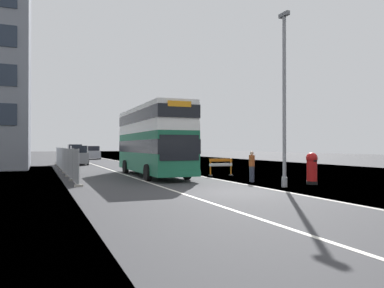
{
  "coord_description": "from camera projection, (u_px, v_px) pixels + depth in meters",
  "views": [
    {
      "loc": [
        -7.99,
        -14.54,
        2.07
      ],
      "look_at": [
        0.85,
        6.6,
        2.2
      ],
      "focal_mm": 34.58,
      "sensor_mm": 36.0,
      "label": 1
    }
  ],
  "objects": [
    {
      "name": "roadworks_barrier",
      "position": [
        221.0,
        165.0,
        25.68
      ],
      "size": [
        1.7,
        0.58,
        1.2
      ],
      "color": "orange",
      "rests_on": "ground"
    },
    {
      "name": "car_oncoming_near",
      "position": [
        78.0,
        156.0,
        41.07
      ],
      "size": [
        1.92,
        4.32,
        2.12
      ],
      "color": "slate",
      "rests_on": "ground"
    },
    {
      "name": "pedestrian_at_kerb",
      "position": [
        252.0,
        166.0,
        21.28
      ],
      "size": [
        0.34,
        0.34,
        1.78
      ],
      "color": "#2D3342",
      "rests_on": "ground"
    },
    {
      "name": "red_pillar_postbox",
      "position": [
        312.0,
        167.0,
        19.92
      ],
      "size": [
        0.61,
        0.61,
        1.73
      ],
      "color": "black",
      "rests_on": "ground"
    },
    {
      "name": "car_receding_far",
      "position": [
        93.0,
        153.0,
        58.6
      ],
      "size": [
        2.1,
        3.84,
        2.09
      ],
      "color": "gray",
      "rests_on": "ground"
    },
    {
      "name": "lamppost_foreground",
      "position": [
        284.0,
        104.0,
        18.66
      ],
      "size": [
        0.29,
        0.7,
        8.83
      ],
      "color": "gray",
      "rests_on": "ground"
    },
    {
      "name": "double_decker_bus",
      "position": [
        152.0,
        140.0,
        25.63
      ],
      "size": [
        2.94,
        11.3,
        4.72
      ],
      "color": "#196042",
      "rests_on": "ground"
    },
    {
      "name": "bare_tree_far_verge_near",
      "position": [
        0.0,
        147.0,
        42.26
      ],
      "size": [
        2.5,
        3.52,
        3.89
      ],
      "color": "#4C3D2D",
      "rests_on": "ground"
    },
    {
      "name": "construction_site_fence",
      "position": [
        64.0,
        160.0,
        29.74
      ],
      "size": [
        0.44,
        24.0,
        1.95
      ],
      "color": "#A8AAAD",
      "rests_on": "ground"
    },
    {
      "name": "ground",
      "position": [
        241.0,
        193.0,
        16.79
      ],
      "size": [
        140.0,
        280.0,
        0.1
      ],
      "color": "#38383A"
    },
    {
      "name": "car_receding_mid",
      "position": [
        75.0,
        154.0,
        48.81
      ],
      "size": [
        1.95,
        4.35,
        2.29
      ],
      "color": "navy",
      "rests_on": "ground"
    }
  ]
}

